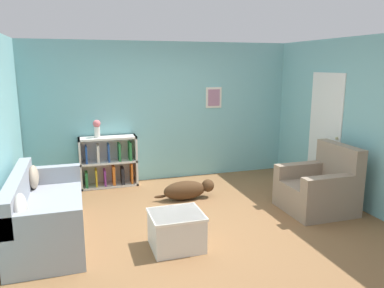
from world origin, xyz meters
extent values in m
plane|color=brown|center=(0.00, 0.00, 0.00)|extent=(14.00, 14.00, 0.00)
cube|color=#7AB7BC|center=(0.00, 2.25, 1.30)|extent=(5.60, 0.10, 2.60)
cube|color=silver|center=(1.00, 2.19, 1.55)|extent=(0.32, 0.02, 0.40)
cube|color=#A37089|center=(1.00, 2.18, 1.55)|extent=(0.24, 0.01, 0.32)
cube|color=#7AB7BC|center=(2.55, 0.00, 1.30)|extent=(0.10, 5.00, 2.60)
cube|color=white|center=(2.49, 0.70, 1.02)|extent=(0.02, 0.84, 2.05)
sphere|color=tan|center=(2.46, 0.35, 1.00)|extent=(0.05, 0.05, 0.05)
cube|color=#9399A3|center=(-1.99, 0.12, 0.23)|extent=(0.83, 1.96, 0.47)
cube|color=#9399A3|center=(-2.33, 0.12, 0.66)|extent=(0.16, 1.96, 0.39)
cube|color=#9399A3|center=(-1.99, -0.78, 0.59)|extent=(0.83, 0.16, 0.25)
cube|color=#9399A3|center=(-1.99, 1.02, 0.59)|extent=(0.83, 0.16, 0.25)
ellipsoid|color=beige|center=(-2.21, -0.57, 0.66)|extent=(0.14, 0.39, 0.39)
ellipsoid|color=tan|center=(-2.21, 0.80, 0.63)|extent=(0.14, 0.34, 0.34)
cube|color=silver|center=(-1.57, 2.02, 0.46)|extent=(0.04, 0.31, 0.92)
cube|color=silver|center=(-0.58, 2.02, 0.46)|extent=(0.04, 0.31, 0.92)
cube|color=silver|center=(-1.07, 2.17, 0.46)|extent=(1.02, 0.02, 0.92)
cube|color=silver|center=(-1.07, 2.02, 0.02)|extent=(1.02, 0.31, 0.04)
cube|color=silver|center=(-1.07, 2.02, 0.46)|extent=(1.02, 0.31, 0.04)
cube|color=silver|center=(-1.07, 2.02, 0.90)|extent=(1.02, 0.31, 0.04)
cube|color=#287A3D|center=(-1.48, 2.01, 0.16)|extent=(0.05, 0.23, 0.28)
cube|color=#234C9E|center=(-1.46, 2.01, 0.63)|extent=(0.03, 0.23, 0.30)
cube|color=gold|center=(-1.31, 2.01, 0.18)|extent=(0.03, 0.23, 0.32)
cube|color=silver|center=(-1.26, 2.01, 0.63)|extent=(0.04, 0.23, 0.31)
cube|color=#7A2D84|center=(-1.16, 2.01, 0.17)|extent=(0.03, 0.23, 0.30)
cube|color=#234C9E|center=(-1.07, 2.01, 0.64)|extent=(0.03, 0.23, 0.32)
cube|color=orange|center=(-1.00, 2.01, 0.20)|extent=(0.04, 0.23, 0.37)
cube|color=#287A3D|center=(-0.88, 2.01, 0.63)|extent=(0.03, 0.23, 0.32)
cube|color=black|center=(-0.84, 2.01, 0.18)|extent=(0.05, 0.23, 0.32)
cube|color=#287A3D|center=(-0.69, 2.01, 0.64)|extent=(0.04, 0.23, 0.33)
cube|color=orange|center=(-0.67, 2.01, 0.21)|extent=(0.03, 0.23, 0.39)
cube|color=gray|center=(1.81, -0.10, 0.22)|extent=(0.95, 0.92, 0.43)
cube|color=gray|center=(2.19, -0.10, 0.72)|extent=(0.18, 0.92, 0.57)
cube|color=gray|center=(1.81, -0.47, 0.54)|extent=(0.95, 0.18, 0.22)
cube|color=gray|center=(1.81, 0.27, 0.54)|extent=(0.95, 0.18, 0.22)
cube|color=silver|center=(-0.51, -0.61, 0.22)|extent=(0.61, 0.54, 0.44)
cube|color=white|center=(-0.51, -0.61, 0.43)|extent=(0.63, 0.57, 0.03)
ellipsoid|color=#472D19|center=(0.04, 0.95, 0.16)|extent=(0.70, 0.28, 0.31)
sphere|color=#472D19|center=(0.45, 0.95, 0.20)|extent=(0.21, 0.21, 0.21)
ellipsoid|color=#472D19|center=(-0.36, 0.99, 0.08)|extent=(0.20, 0.05, 0.05)
cylinder|color=silver|center=(-1.25, 2.02, 1.01)|extent=(0.10, 0.10, 0.19)
sphere|color=#E06B70|center=(-1.25, 2.02, 1.17)|extent=(0.13, 0.13, 0.13)
camera|label=1|loc=(-1.58, -4.67, 2.18)|focal=35.00mm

